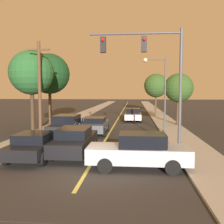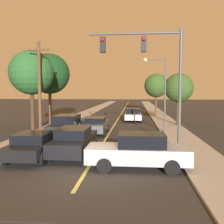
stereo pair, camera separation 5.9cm
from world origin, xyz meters
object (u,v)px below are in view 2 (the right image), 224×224
Objects in this scene: car_near_lane_second at (94,125)px; tree_left_far at (50,74)px; traffic_signal_mast at (152,64)px; tree_left_near at (31,73)px; streetlamp_right at (159,83)px; car_far_oncoming at (133,115)px; car_outer_lane_second at (67,125)px; car_outer_lane_front at (35,145)px; tree_right_near at (179,88)px; tree_right_far at (156,86)px; utility_pole_left at (39,88)px; car_crossing_right at (139,151)px; car_near_lane_front at (74,141)px.

car_near_lane_second is 0.62× the size of tree_left_far.
traffic_signal_mast is 10.60m from tree_left_near.
streetlamp_right reaches higher than car_near_lane_second.
tree_left_near is at bearing 49.10° from car_far_oncoming.
car_outer_lane_second is 1.28× the size of car_far_oncoming.
car_outer_lane_front is at bearing -129.14° from streetlamp_right.
car_far_oncoming is 6.52m from tree_right_near.
tree_right_near is at bearing -85.87° from tree_right_far.
car_near_lane_second is at bearing -168.59° from streetlamp_right.
car_outer_lane_front is 6.53m from utility_pole_left.
traffic_signal_mast is at bearing 94.50° from car_far_oncoming.
tree_right_near reaches higher than car_outer_lane_front.
streetlamp_right is 9.76m from utility_pole_left.
car_crossing_right is at bearing -96.27° from tree_right_far.
tree_right_near is (13.05, 0.93, -1.44)m from tree_left_far.
car_outer_lane_front is 0.92× the size of car_crossing_right.
car_outer_lane_second is 8.57m from traffic_signal_mast.
tree_left_near is 0.93× the size of tree_left_far.
car_near_lane_second is at bearing 70.35° from car_far_oncoming.
car_outer_lane_front is at bearing -154.08° from car_near_lane_front.
car_near_lane_front is 0.68× the size of utility_pole_left.
car_near_lane_front is 0.95× the size of car_outer_lane_second.
utility_pole_left is (-7.24, 6.72, 2.99)m from car_crossing_right.
car_near_lane_front is 6.23m from traffic_signal_mast.
car_outer_lane_front is at bearing -160.17° from traffic_signal_mast.
car_far_oncoming is 15.16m from traffic_signal_mast.
tree_right_near is (7.74, 5.37, 3.10)m from car_near_lane_second.
car_far_oncoming is 13.52m from utility_pole_left.
car_near_lane_second is 6.65m from tree_left_near.
tree_left_far is 1.38× the size of tree_right_near.
traffic_signal_mast reaches higher than car_crossing_right.
traffic_signal_mast is (6.20, -4.13, 4.23)m from car_outer_lane_second.
car_outer_lane_front is 13.56m from tree_left_far.
streetlamp_right is 0.88× the size of utility_pole_left.
car_outer_lane_second is at bearing -141.61° from car_near_lane_second.
car_near_lane_front reaches higher than car_near_lane_second.
car_outer_lane_second is at bearing -160.41° from streetlamp_right.
tree_left_near is (-3.15, 0.88, 4.15)m from car_outer_lane_second.
tree_left_near is (-5.05, 6.31, 4.23)m from car_near_lane_front.
car_outer_lane_second is 12.21m from tree_right_near.
traffic_signal_mast is (1.14, -14.48, 4.33)m from car_far_oncoming.
utility_pole_left is at bearing -145.86° from tree_right_near.
streetlamp_right is 10.61m from tree_left_near.
car_near_lane_front is at bearing -123.85° from streetlamp_right.
tree_right_far is at bearing -6.27° from car_crossing_right.
streetlamp_right is at bearing 56.15° from car_near_lane_front.
streetlamp_right is (2.23, -7.75, 3.43)m from car_far_oncoming.
traffic_signal_mast is 1.13× the size of tree_right_far.
car_near_lane_front is 6.60m from utility_pole_left.
tree_left_near is at bearing 164.46° from car_outer_lane_second.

